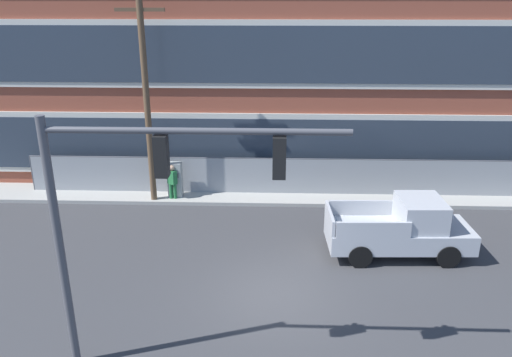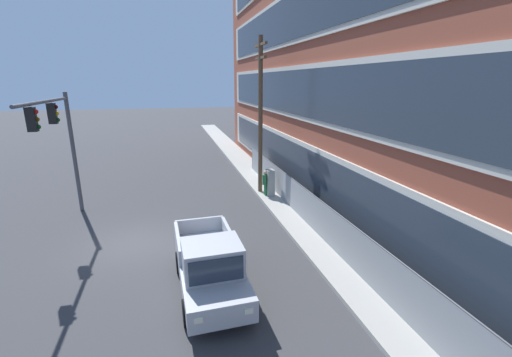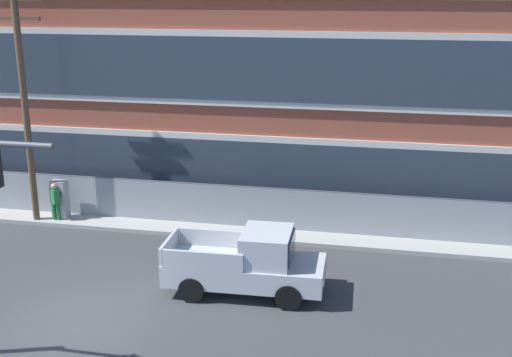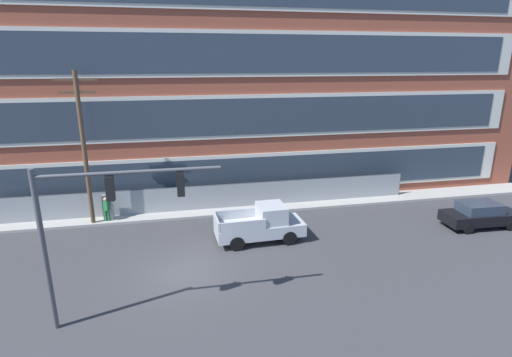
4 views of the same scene
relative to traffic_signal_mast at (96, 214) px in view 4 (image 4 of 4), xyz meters
The scene contains 10 objects.
ground_plane 6.28m from the traffic_signal_mast, 45.74° to the left, with size 160.00×160.00×0.00m, color #38383A.
sidewalk_building_side 12.17m from the traffic_signal_mast, 74.37° to the left, with size 80.00×2.08×0.16m, color #9E9B93.
brick_mill_building 18.81m from the traffic_signal_mast, 74.35° to the left, with size 49.50×12.20×16.38m.
chain_link_fence 12.90m from the traffic_signal_mast, 63.55° to the left, with size 27.16×0.06×1.81m.
traffic_signal_mast is the anchor object (origin of this frame).
pickup_truck_silver 10.13m from the traffic_signal_mast, 38.28° to the left, with size 5.03×2.15×2.08m.
sedan_black 21.82m from the traffic_signal_mast, 13.59° to the left, with size 4.65×2.00×1.56m.
utility_pole_near_corner 10.45m from the traffic_signal_mast, 102.57° to the left, with size 2.29×0.26×9.27m.
electrical_cabinet 11.26m from the traffic_signal_mast, 97.40° to the left, with size 0.61×0.45×1.73m.
pedestrian_near_cabinet 10.98m from the traffic_signal_mast, 97.97° to the left, with size 0.46×0.43×1.69m.
Camera 4 is at (-0.14, -17.40, 9.83)m, focal length 28.00 mm.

